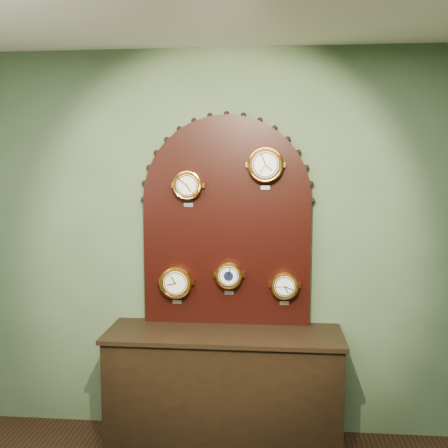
# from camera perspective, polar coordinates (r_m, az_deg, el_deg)

# --- Properties ---
(wall_back) EXTENTS (4.00, 0.00, 4.00)m
(wall_back) POSITION_cam_1_polar(r_m,az_deg,el_deg) (3.85, 0.34, -2.24)
(wall_back) COLOR #465F41
(wall_back) RESTS_ON ground
(shop_counter) EXTENTS (1.60, 0.50, 0.80)m
(shop_counter) POSITION_cam_1_polar(r_m,az_deg,el_deg) (3.87, -0.03, -17.65)
(shop_counter) COLOR black
(shop_counter) RESTS_ON ground_plane
(display_board) EXTENTS (1.26, 0.06, 1.53)m
(display_board) POSITION_cam_1_polar(r_m,az_deg,el_deg) (3.77, 0.28, 1.04)
(display_board) COLOR black
(display_board) RESTS_ON shop_counter
(roman_clock) EXTENTS (0.21, 0.08, 0.26)m
(roman_clock) POSITION_cam_1_polar(r_m,az_deg,el_deg) (3.72, -3.96, 4.20)
(roman_clock) COLOR orange
(roman_clock) RESTS_ON display_board
(arabic_clock) EXTENTS (0.25, 0.08, 0.30)m
(arabic_clock) POSITION_cam_1_polar(r_m,az_deg,el_deg) (3.67, 4.51, 6.40)
(arabic_clock) COLOR orange
(arabic_clock) RESTS_ON display_board
(hygrometer) EXTENTS (0.23, 0.08, 0.28)m
(hygrometer) POSITION_cam_1_polar(r_m,az_deg,el_deg) (3.83, -5.21, -6.31)
(hygrometer) COLOR orange
(hygrometer) RESTS_ON display_board
(barometer) EXTENTS (0.19, 0.08, 0.25)m
(barometer) POSITION_cam_1_polar(r_m,az_deg,el_deg) (3.77, 0.53, -5.57)
(barometer) COLOR orange
(barometer) RESTS_ON display_board
(tide_clock) EXTENTS (0.20, 0.08, 0.25)m
(tide_clock) POSITION_cam_1_polar(r_m,az_deg,el_deg) (3.77, 6.58, -6.63)
(tide_clock) COLOR orange
(tide_clock) RESTS_ON display_board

